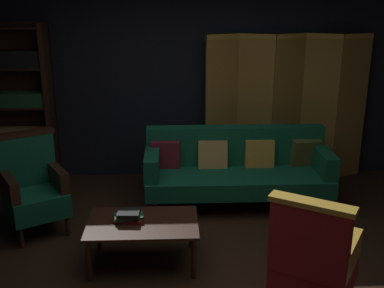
% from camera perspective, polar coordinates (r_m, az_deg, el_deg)
% --- Properties ---
extents(ground_plane, '(10.00, 10.00, 0.00)m').
position_cam_1_polar(ground_plane, '(4.46, 0.44, -14.95)').
color(ground_plane, black).
extents(back_wall, '(7.20, 0.10, 2.80)m').
position_cam_1_polar(back_wall, '(6.28, -0.63, 8.59)').
color(back_wall, black).
rests_on(back_wall, ground_plane).
extents(folding_screen, '(2.14, 0.25, 1.90)m').
position_cam_1_polar(folding_screen, '(6.34, 11.27, 4.51)').
color(folding_screen, olive).
rests_on(folding_screen, ground_plane).
extents(bookshelf, '(0.90, 0.32, 2.05)m').
position_cam_1_polar(bookshelf, '(6.39, -20.26, 4.65)').
color(bookshelf, black).
rests_on(bookshelf, ground_plane).
extents(velvet_couch, '(2.12, 0.78, 0.88)m').
position_cam_1_polar(velvet_couch, '(5.60, 5.35, -2.67)').
color(velvet_couch, black).
rests_on(velvet_couch, ground_plane).
extents(coffee_table, '(1.00, 0.64, 0.42)m').
position_cam_1_polar(coffee_table, '(4.42, -5.89, -9.76)').
color(coffee_table, black).
rests_on(coffee_table, ground_plane).
extents(armchair_gilt_accent, '(0.80, 0.79, 1.04)m').
position_cam_1_polar(armchair_gilt_accent, '(3.79, 14.21, -13.30)').
color(armchair_gilt_accent, '#B78E33').
rests_on(armchair_gilt_accent, ground_plane).
extents(armchair_wing_left, '(0.79, 0.79, 1.04)m').
position_cam_1_polar(armchair_wing_left, '(5.20, -18.40, -4.85)').
color(armchair_wing_left, black).
rests_on(armchair_wing_left, ground_plane).
extents(book_red_leather, '(0.27, 0.17, 0.03)m').
position_cam_1_polar(book_red_leather, '(4.43, -7.53, -8.90)').
color(book_red_leather, maroon).
rests_on(book_red_leather, coffee_table).
extents(book_green_cloth, '(0.27, 0.17, 0.03)m').
position_cam_1_polar(book_green_cloth, '(4.41, -7.54, -8.56)').
color(book_green_cloth, '#1E4C28').
rests_on(book_green_cloth, book_red_leather).
extents(book_black_cloth, '(0.21, 0.19, 0.04)m').
position_cam_1_polar(book_black_cloth, '(4.40, -7.56, -8.17)').
color(book_black_cloth, black).
rests_on(book_black_cloth, book_green_cloth).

